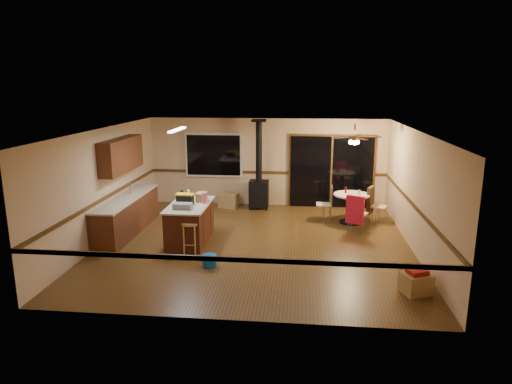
# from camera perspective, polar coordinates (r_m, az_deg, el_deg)

# --- Properties ---
(floor) EXTENTS (7.00, 7.00, 0.00)m
(floor) POSITION_cam_1_polar(r_m,az_deg,el_deg) (10.54, -0.17, -6.47)
(floor) COLOR #4C3215
(floor) RESTS_ON ground
(ceiling) EXTENTS (7.00, 7.00, 0.00)m
(ceiling) POSITION_cam_1_polar(r_m,az_deg,el_deg) (9.96, -0.18, 7.74)
(ceiling) COLOR silver
(ceiling) RESTS_ON ground
(wall_back) EXTENTS (7.00, 0.00, 7.00)m
(wall_back) POSITION_cam_1_polar(r_m,az_deg,el_deg) (13.59, 1.39, 3.72)
(wall_back) COLOR tan
(wall_back) RESTS_ON ground
(wall_front) EXTENTS (7.00, 0.00, 7.00)m
(wall_front) POSITION_cam_1_polar(r_m,az_deg,el_deg) (6.83, -3.29, -6.11)
(wall_front) COLOR tan
(wall_front) RESTS_ON ground
(wall_left) EXTENTS (0.00, 7.00, 7.00)m
(wall_left) POSITION_cam_1_polar(r_m,az_deg,el_deg) (11.09, -18.47, 0.83)
(wall_left) COLOR tan
(wall_left) RESTS_ON ground
(wall_right) EXTENTS (0.00, 7.00, 7.00)m
(wall_right) POSITION_cam_1_polar(r_m,az_deg,el_deg) (10.41, 19.36, -0.03)
(wall_right) COLOR tan
(wall_right) RESTS_ON ground
(chair_rail) EXTENTS (7.00, 7.00, 0.08)m
(chair_rail) POSITION_cam_1_polar(r_m,az_deg,el_deg) (10.24, -0.17, -1.20)
(chair_rail) COLOR #452D11
(chair_rail) RESTS_ON ground
(window) EXTENTS (1.72, 0.10, 1.32)m
(window) POSITION_cam_1_polar(r_m,az_deg,el_deg) (13.72, -5.32, 4.61)
(window) COLOR black
(window) RESTS_ON ground
(sliding_door) EXTENTS (2.52, 0.10, 2.10)m
(sliding_door) POSITION_cam_1_polar(r_m,az_deg,el_deg) (13.57, 9.39, 2.46)
(sliding_door) COLOR black
(sliding_door) RESTS_ON ground
(lower_cabinets) EXTENTS (0.60, 3.00, 0.86)m
(lower_cabinets) POSITION_cam_1_polar(r_m,az_deg,el_deg) (11.63, -15.81, -2.85)
(lower_cabinets) COLOR #512814
(lower_cabinets) RESTS_ON ground
(countertop) EXTENTS (0.64, 3.04, 0.04)m
(countertop) POSITION_cam_1_polar(r_m,az_deg,el_deg) (11.51, -15.95, -0.70)
(countertop) COLOR #BBAE91
(countertop) RESTS_ON lower_cabinets
(upper_cabinets) EXTENTS (0.35, 2.00, 0.80)m
(upper_cabinets) POSITION_cam_1_polar(r_m,az_deg,el_deg) (11.55, -16.48, 4.47)
(upper_cabinets) COLOR #512814
(upper_cabinets) RESTS_ON ground
(kitchen_island) EXTENTS (0.88, 1.68, 0.90)m
(kitchen_island) POSITION_cam_1_polar(r_m,az_deg,el_deg) (10.65, -8.24, -3.83)
(kitchen_island) COLOR #431D10
(kitchen_island) RESTS_ON ground
(wood_stove) EXTENTS (0.55, 0.50, 2.52)m
(wood_stove) POSITION_cam_1_polar(r_m,az_deg,el_deg) (13.27, 0.36, 0.98)
(wood_stove) COLOR black
(wood_stove) RESTS_ON ground
(ceiling_fan) EXTENTS (0.24, 0.24, 0.55)m
(ceiling_fan) POSITION_cam_1_polar(r_m,az_deg,el_deg) (11.89, 12.20, 6.48)
(ceiling_fan) COLOR brown
(ceiling_fan) RESTS_ON ceiling
(fluorescent_strip) EXTENTS (0.10, 1.20, 0.04)m
(fluorescent_strip) POSITION_cam_1_polar(r_m,az_deg,el_deg) (10.60, -9.82, 7.67)
(fluorescent_strip) COLOR white
(fluorescent_strip) RESTS_ON ceiling
(toolbox_grey) EXTENTS (0.41, 0.23, 0.13)m
(toolbox_grey) POSITION_cam_1_polar(r_m,az_deg,el_deg) (10.14, -9.16, -1.74)
(toolbox_grey) COLOR slate
(toolbox_grey) RESTS_ON kitchen_island
(toolbox_black) EXTENTS (0.39, 0.22, 0.21)m
(toolbox_black) POSITION_cam_1_polar(r_m,az_deg,el_deg) (10.54, -8.85, -0.92)
(toolbox_black) COLOR black
(toolbox_black) RESTS_ON kitchen_island
(toolbox_yellow_lid) EXTENTS (0.42, 0.24, 0.03)m
(toolbox_yellow_lid) POSITION_cam_1_polar(r_m,az_deg,el_deg) (10.51, -8.88, -0.29)
(toolbox_yellow_lid) COLOR gold
(toolbox_yellow_lid) RESTS_ON toolbox_black
(box_on_island) EXTENTS (0.23, 0.31, 0.20)m
(box_on_island) POSITION_cam_1_polar(r_m,az_deg,el_deg) (10.73, -6.82, -0.61)
(box_on_island) COLOR #9F7D46
(box_on_island) RESTS_ON kitchen_island
(bottle_dark) EXTENTS (0.10, 0.10, 0.26)m
(bottle_dark) POSITION_cam_1_polar(r_m,az_deg,el_deg) (10.80, -9.23, -0.44)
(bottle_dark) COLOR black
(bottle_dark) RESTS_ON kitchen_island
(bottle_pink) EXTENTS (0.08, 0.08, 0.25)m
(bottle_pink) POSITION_cam_1_polar(r_m,az_deg,el_deg) (10.52, -6.52, -0.77)
(bottle_pink) COLOR #D84C8C
(bottle_pink) RESTS_ON kitchen_island
(bottle_white) EXTENTS (0.08, 0.08, 0.18)m
(bottle_white) POSITION_cam_1_polar(r_m,az_deg,el_deg) (11.13, -8.43, -0.21)
(bottle_white) COLOR white
(bottle_white) RESTS_ON kitchen_island
(bar_stool) EXTENTS (0.40, 0.40, 0.69)m
(bar_stool) POSITION_cam_1_polar(r_m,az_deg,el_deg) (9.97, -8.17, -5.69)
(bar_stool) COLOR tan
(bar_stool) RESTS_ON floor
(blue_bucket) EXTENTS (0.39, 0.39, 0.24)m
(blue_bucket) POSITION_cam_1_polar(r_m,az_deg,el_deg) (9.29, -5.81, -8.54)
(blue_bucket) COLOR blue
(blue_bucket) RESTS_ON floor
(dining_table) EXTENTS (0.93, 0.93, 0.78)m
(dining_table) POSITION_cam_1_polar(r_m,az_deg,el_deg) (12.19, 11.82, -1.37)
(dining_table) COLOR black
(dining_table) RESTS_ON ground
(glass_red) EXTENTS (0.07, 0.07, 0.16)m
(glass_red) POSITION_cam_1_polar(r_m,az_deg,el_deg) (12.20, 11.15, 0.24)
(glass_red) COLOR #590C14
(glass_red) RESTS_ON dining_table
(glass_cream) EXTENTS (0.06, 0.06, 0.13)m
(glass_cream) POSITION_cam_1_polar(r_m,az_deg,el_deg) (12.09, 12.76, -0.03)
(glass_cream) COLOR beige
(glass_cream) RESTS_ON dining_table
(chair_left) EXTENTS (0.41, 0.41, 0.51)m
(chair_left) POSITION_cam_1_polar(r_m,az_deg,el_deg) (12.23, 9.02, -0.94)
(chair_left) COLOR tan
(chair_left) RESTS_ON ground
(chair_near) EXTENTS (0.59, 0.60, 0.70)m
(chair_near) POSITION_cam_1_polar(r_m,az_deg,el_deg) (11.35, 12.33, -2.16)
(chair_near) COLOR tan
(chair_near) RESTS_ON ground
(chair_right) EXTENTS (0.58, 0.56, 0.70)m
(chair_right) POSITION_cam_1_polar(r_m,az_deg,el_deg) (12.36, 14.22, -1.00)
(chair_right) COLOR tan
(chair_right) RESTS_ON ground
(box_under_window) EXTENTS (0.61, 0.54, 0.42)m
(box_under_window) POSITION_cam_1_polar(r_m,az_deg,el_deg) (13.56, -3.45, -1.04)
(box_under_window) COLOR #9F7D46
(box_under_window) RESTS_ON floor
(box_corner_a) EXTENTS (0.59, 0.54, 0.36)m
(box_corner_a) POSITION_cam_1_polar(r_m,az_deg,el_deg) (8.58, 19.39, -10.74)
(box_corner_a) COLOR #9F7D46
(box_corner_a) RESTS_ON floor
(box_corner_b) EXTENTS (0.47, 0.42, 0.34)m
(box_corner_b) POSITION_cam_1_polar(r_m,az_deg,el_deg) (8.84, 19.13, -10.10)
(box_corner_b) COLOR #9F7D46
(box_corner_b) RESTS_ON floor
(box_small_red) EXTENTS (0.39, 0.36, 0.08)m
(box_small_red) POSITION_cam_1_polar(r_m,az_deg,el_deg) (8.50, 19.51, -9.38)
(box_small_red) COLOR maroon
(box_small_red) RESTS_ON box_corner_a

